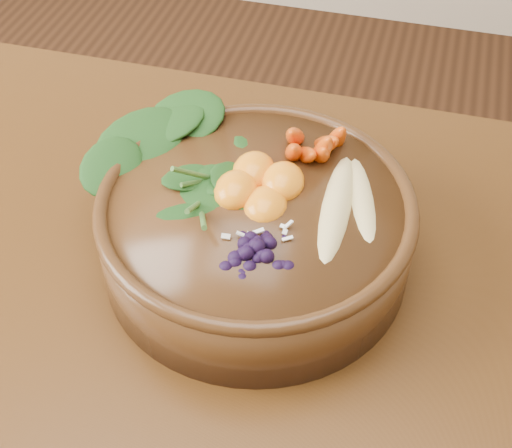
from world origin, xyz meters
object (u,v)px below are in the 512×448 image
at_px(stoneware_bowl, 256,232).
at_px(dining_table, 39,434).
at_px(carrot_cluster, 317,115).
at_px(banana_halves, 351,191).
at_px(mandarin_cluster, 259,175).
at_px(blueberry_pile, 255,235).
at_px(kale_heap, 212,139).

bearing_deg(stoneware_bowl, dining_table, -131.93).
height_order(stoneware_bowl, carrot_cluster, carrot_cluster).
bearing_deg(banana_halves, stoneware_bowl, -177.26).
bearing_deg(carrot_cluster, mandarin_cluster, -129.81).
bearing_deg(carrot_cluster, blueberry_pile, -109.55).
bearing_deg(dining_table, mandarin_cluster, 51.05).
relative_size(carrot_cluster, mandarin_cluster, 0.87).
relative_size(stoneware_bowl, carrot_cluster, 3.62).
height_order(mandarin_cluster, blueberry_pile, blueberry_pile).
bearing_deg(stoneware_bowl, blueberry_pile, -75.35).
distance_m(dining_table, carrot_cluster, 0.38).
relative_size(kale_heap, banana_halves, 1.13).
xyz_separation_m(banana_halves, mandarin_cluster, (-0.08, -0.00, 0.00)).
distance_m(mandarin_cluster, blueberry_pile, 0.07).
xyz_separation_m(kale_heap, carrot_cluster, (0.09, 0.04, 0.02)).
relative_size(dining_table, blueberry_pile, 12.57).
relative_size(stoneware_bowl, kale_heap, 1.53).
xyz_separation_m(dining_table, carrot_cluster, (0.19, 0.26, 0.21)).
relative_size(banana_halves, blueberry_pile, 1.25).
relative_size(dining_table, kale_heap, 8.87).
bearing_deg(banana_halves, carrot_cluster, 113.06).
distance_m(kale_heap, blueberry_pile, 0.12).
height_order(dining_table, mandarin_cluster, mandarin_cluster).
height_order(stoneware_bowl, mandarin_cluster, mandarin_cluster).
xyz_separation_m(stoneware_bowl, kale_heap, (-0.05, 0.05, 0.06)).
bearing_deg(kale_heap, stoneware_bowl, -41.35).
bearing_deg(kale_heap, dining_table, -114.79).
height_order(stoneware_bowl, banana_halves, banana_halves).
bearing_deg(dining_table, carrot_cluster, 53.59).
height_order(kale_heap, banana_halves, kale_heap).
distance_m(dining_table, kale_heap, 0.31).
distance_m(banana_halves, blueberry_pile, 0.10).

